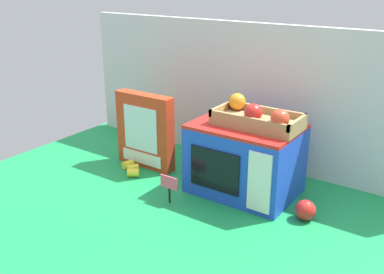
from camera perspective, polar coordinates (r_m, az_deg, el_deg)
ground_plane at (r=1.69m, az=2.40°, el=-6.02°), size 1.70×1.70×0.00m
display_back_panel at (r=1.82m, az=7.30°, el=5.43°), size 1.61×0.03×0.57m
toy_microwave at (r=1.60m, az=6.81°, el=-2.79°), size 0.37×0.27×0.26m
food_groups_crate at (r=1.53m, az=8.34°, el=2.44°), size 0.30×0.16×0.09m
cookie_set_box at (r=1.80m, az=-6.07°, el=0.78°), size 0.26×0.06×0.31m
price_sign at (r=1.53m, az=-2.97°, el=-6.21°), size 0.07×0.01×0.10m
loose_toy_banana at (r=1.79m, az=-7.82°, el=-4.03°), size 0.12×0.10×0.03m
loose_toy_apple at (r=1.49m, az=14.38°, el=-9.09°), size 0.07×0.07×0.07m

